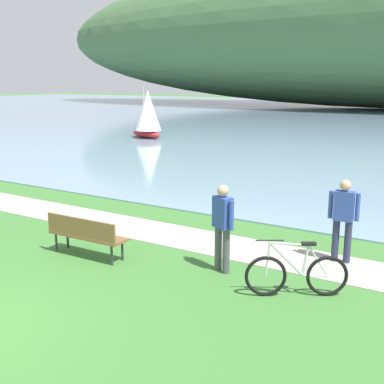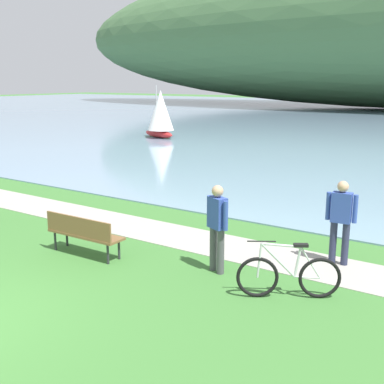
# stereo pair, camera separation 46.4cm
# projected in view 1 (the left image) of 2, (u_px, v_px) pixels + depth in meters

# --- Properties ---
(shoreline_path) EXTENTS (60.00, 1.50, 0.01)m
(shoreline_path) POSITION_uv_depth(u_px,v_px,m) (160.00, 232.00, 11.91)
(shoreline_path) COLOR #A39E93
(shoreline_path) RESTS_ON ground
(park_bench_near_camera) EXTENTS (1.81, 0.52, 0.88)m
(park_bench_near_camera) POSITION_uv_depth(u_px,v_px,m) (85.00, 233.00, 10.16)
(park_bench_near_camera) COLOR brown
(park_bench_near_camera) RESTS_ON ground
(bicycle_beside_path) EXTENTS (1.53, 0.99, 1.01)m
(bicycle_beside_path) POSITION_uv_depth(u_px,v_px,m) (296.00, 274.00, 8.35)
(bicycle_beside_path) COLOR black
(bicycle_beside_path) RESTS_ON ground
(person_at_shoreline) EXTENTS (0.61, 0.26, 1.71)m
(person_at_shoreline) POSITION_uv_depth(u_px,v_px,m) (343.00, 216.00, 9.79)
(person_at_shoreline) COLOR #282D47
(person_at_shoreline) RESTS_ON ground
(person_on_the_grass) EXTENTS (0.57, 0.35, 1.71)m
(person_on_the_grass) POSITION_uv_depth(u_px,v_px,m) (223.00, 223.00, 9.31)
(person_on_the_grass) COLOR #4C4C51
(person_on_the_grass) RESTS_ON ground
(sailboat_nearest_to_shore) EXTENTS (2.86, 2.06, 3.24)m
(sailboat_nearest_to_shore) POSITION_uv_depth(u_px,v_px,m) (148.00, 114.00, 30.56)
(sailboat_nearest_to_shore) COLOR #B22323
(sailboat_nearest_to_shore) RESTS_ON bay_water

